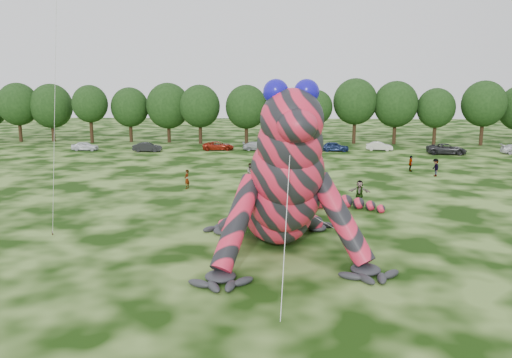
{
  "coord_description": "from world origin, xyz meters",
  "views": [
    {
      "loc": [
        -3.92,
        -23.41,
        9.43
      ],
      "look_at": [
        -5.57,
        5.24,
        4.0
      ],
      "focal_mm": 35.0,
      "sensor_mm": 36.0,
      "label": 1
    }
  ],
  "objects_px": {
    "tree_3": "(91,114)",
    "spectator_2": "(435,168)",
    "tree_5": "(168,113)",
    "car_6": "(447,149)",
    "tree_1": "(19,112)",
    "tree_6": "(200,114)",
    "tree_12": "(435,116)",
    "car_4": "(334,147)",
    "tree_9": "(316,117)",
    "tree_13": "(483,113)",
    "tree_4": "(130,115)",
    "tree_11": "(395,113)",
    "car_5": "(379,146)",
    "car_0": "(85,146)",
    "tree_8": "(283,116)",
    "tree_2": "(52,113)",
    "tree_10": "(355,111)",
    "car_3": "(257,146)",
    "spectator_0": "(187,179)",
    "spectator_1": "(250,172)",
    "inflatable_gecko": "(275,162)",
    "spectator_3": "(411,164)",
    "car_1": "(147,147)",
    "spectator_5": "(359,192)",
    "car_2": "(218,146)"
  },
  "relations": [
    {
      "from": "car_3",
      "to": "tree_10",
      "type": "bearing_deg",
      "value": -63.55
    },
    {
      "from": "tree_6",
      "to": "tree_8",
      "type": "bearing_deg",
      "value": 1.29
    },
    {
      "from": "car_1",
      "to": "tree_8",
      "type": "bearing_deg",
      "value": -64.64
    },
    {
      "from": "tree_9",
      "to": "spectator_3",
      "type": "distance_m",
      "value": 27.24
    },
    {
      "from": "tree_8",
      "to": "car_4",
      "type": "distance_m",
      "value": 12.01
    },
    {
      "from": "tree_12",
      "to": "spectator_5",
      "type": "distance_m",
      "value": 45.27
    },
    {
      "from": "tree_6",
      "to": "spectator_5",
      "type": "relative_size",
      "value": 5.03
    },
    {
      "from": "car_2",
      "to": "spectator_3",
      "type": "bearing_deg",
      "value": -133.75
    },
    {
      "from": "tree_9",
      "to": "tree_13",
      "type": "height_order",
      "value": "tree_13"
    },
    {
      "from": "car_1",
      "to": "inflatable_gecko",
      "type": "bearing_deg",
      "value": -157.93
    },
    {
      "from": "inflatable_gecko",
      "to": "tree_9",
      "type": "bearing_deg",
      "value": 73.29
    },
    {
      "from": "tree_4",
      "to": "car_5",
      "type": "distance_m",
      "value": 40.74
    },
    {
      "from": "car_2",
      "to": "tree_12",
      "type": "bearing_deg",
      "value": -83.22
    },
    {
      "from": "tree_11",
      "to": "car_2",
      "type": "distance_m",
      "value": 29.3
    },
    {
      "from": "tree_3",
      "to": "car_5",
      "type": "distance_m",
      "value": 46.4
    },
    {
      "from": "tree_4",
      "to": "tree_9",
      "type": "relative_size",
      "value": 1.04
    },
    {
      "from": "tree_3",
      "to": "tree_12",
      "type": "xyz_separation_m",
      "value": [
        55.73,
        0.67,
        -0.23
      ]
    },
    {
      "from": "tree_3",
      "to": "car_1",
      "type": "relative_size",
      "value": 2.32
    },
    {
      "from": "car_3",
      "to": "tree_11",
      "type": "bearing_deg",
      "value": -72.57
    },
    {
      "from": "inflatable_gecko",
      "to": "car_1",
      "type": "height_order",
      "value": "inflatable_gecko"
    },
    {
      "from": "car_5",
      "to": "spectator_0",
      "type": "relative_size",
      "value": 2.13
    },
    {
      "from": "tree_11",
      "to": "tree_12",
      "type": "relative_size",
      "value": 1.12
    },
    {
      "from": "car_0",
      "to": "spectator_5",
      "type": "height_order",
      "value": "spectator_5"
    },
    {
      "from": "tree_3",
      "to": "spectator_2",
      "type": "height_order",
      "value": "tree_3"
    },
    {
      "from": "spectator_2",
      "to": "spectator_1",
      "type": "relative_size",
      "value": 1.07
    },
    {
      "from": "car_5",
      "to": "car_0",
      "type": "bearing_deg",
      "value": 102.84
    },
    {
      "from": "tree_11",
      "to": "spectator_2",
      "type": "height_order",
      "value": "tree_11"
    },
    {
      "from": "tree_12",
      "to": "car_6",
      "type": "relative_size",
      "value": 1.69
    },
    {
      "from": "tree_3",
      "to": "tree_11",
      "type": "distance_m",
      "value": 49.52
    },
    {
      "from": "tree_13",
      "to": "tree_10",
      "type": "bearing_deg",
      "value": 175.79
    },
    {
      "from": "tree_1",
      "to": "tree_8",
      "type": "xyz_separation_m",
      "value": [
        44.14,
        -1.07,
        -0.43
      ]
    },
    {
      "from": "tree_2",
      "to": "spectator_2",
      "type": "relative_size",
      "value": 5.15
    },
    {
      "from": "tree_1",
      "to": "tree_6",
      "type": "relative_size",
      "value": 1.03
    },
    {
      "from": "inflatable_gecko",
      "to": "spectator_3",
      "type": "distance_m",
      "value": 29.71
    },
    {
      "from": "tree_3",
      "to": "car_5",
      "type": "xyz_separation_m",
      "value": [
        45.65,
        -7.21,
        -4.09
      ]
    },
    {
      "from": "tree_12",
      "to": "car_4",
      "type": "bearing_deg",
      "value": -150.79
    },
    {
      "from": "car_4",
      "to": "tree_3",
      "type": "bearing_deg",
      "value": 78.32
    },
    {
      "from": "car_1",
      "to": "spectator_5",
      "type": "xyz_separation_m",
      "value": [
        25.68,
        -30.16,
        0.27
      ]
    },
    {
      "from": "tree_8",
      "to": "car_3",
      "type": "bearing_deg",
      "value": -115.13
    },
    {
      "from": "tree_4",
      "to": "spectator_5",
      "type": "relative_size",
      "value": 4.8
    },
    {
      "from": "tree_11",
      "to": "car_0",
      "type": "height_order",
      "value": "tree_11"
    },
    {
      "from": "spectator_0",
      "to": "tree_13",
      "type": "bearing_deg",
      "value": 144.17
    },
    {
      "from": "tree_4",
      "to": "tree_11",
      "type": "bearing_deg",
      "value": -0.68
    },
    {
      "from": "inflatable_gecko",
      "to": "tree_12",
      "type": "height_order",
      "value": "inflatable_gecko"
    },
    {
      "from": "car_0",
      "to": "car_4",
      "type": "relative_size",
      "value": 0.92
    },
    {
      "from": "spectator_0",
      "to": "spectator_1",
      "type": "xyz_separation_m",
      "value": [
        5.57,
        4.38,
        -0.01
      ]
    },
    {
      "from": "tree_9",
      "to": "car_5",
      "type": "distance_m",
      "value": 12.19
    },
    {
      "from": "tree_2",
      "to": "car_4",
      "type": "distance_m",
      "value": 47.61
    },
    {
      "from": "tree_3",
      "to": "tree_6",
      "type": "distance_m",
      "value": 18.16
    },
    {
      "from": "tree_5",
      "to": "car_6",
      "type": "xyz_separation_m",
      "value": [
        41.52,
        -12.23,
        -4.16
      ]
    }
  ]
}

